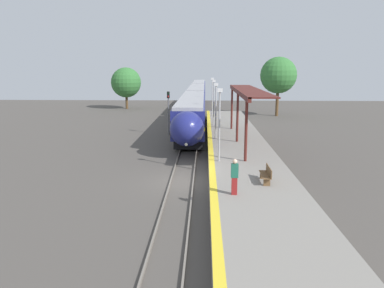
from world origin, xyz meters
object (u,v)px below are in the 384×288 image
Objects in this scene: person_waiting at (235,176)px; railway_signal at (168,109)px; platform_bench at (267,174)px; train at (197,97)px; lamppost_near at (219,120)px; lamppost_mid at (216,107)px; lamppost_far at (214,99)px; lamppost_farthest at (212,94)px.

railway_signal is (-5.38, 21.71, 0.96)m from person_waiting.
person_waiting reaches higher than platform_bench.
lamppost_near reaches higher than train.
person_waiting is at bearing -132.75° from platform_bench.
platform_bench is 0.36× the size of lamppost_near.
platform_bench is 0.38× the size of railway_signal.
lamppost_mid is at bearing 100.77° from platform_bench.
train is at bearing 93.48° from lamppost_near.
lamppost_near and lamppost_mid have the same top height.
person_waiting is 23.50m from lamppost_far.
lamppost_mid is at bearing 90.00° from lamppost_near.
lamppost_farthest is at bearing 90.00° from lamppost_near.
train reaches higher than platform_bench.
lamppost_mid is (0.00, 8.30, 0.00)m from lamppost_near.
platform_bench is 0.96× the size of person_waiting.
lamppost_mid is (-2.48, 13.01, 2.36)m from platform_bench.
train is at bearing 94.41° from lamppost_mid.
lamppost_mid is (-0.53, 15.12, 1.88)m from person_waiting.
lamppost_near is at bearing -86.52° from train.
railway_signal is at bearing 126.38° from lamppost_mid.
lamppost_near is at bearing -90.00° from lamppost_mid.
platform_bench is 0.36× the size of lamppost_mid.
lamppost_near and lamppost_farthest have the same top height.
lamppost_farthest is at bearing 90.00° from lamppost_mid.
train is 41.33× the size of platform_bench.
lamppost_far is at bearing 90.00° from lamppost_mid.
lamppost_far is (-2.48, 21.31, 2.36)m from platform_bench.
person_waiting is 7.10m from lamppost_near.
lamppost_farthest is at bearing 94.78° from platform_bench.
person_waiting is 0.39× the size of railway_signal.
lamppost_near is (4.86, -14.89, 0.92)m from railway_signal.
lamppost_mid is at bearing -53.62° from railway_signal.
person_waiting is at bearing -76.08° from railway_signal.
lamppost_farthest is (-0.53, 31.72, 1.88)m from person_waiting.
lamppost_far reaches higher than platform_bench.
lamppost_near is at bearing -90.00° from lamppost_farthest.
platform_bench is at bearing -69.49° from railway_signal.
platform_bench is 0.36× the size of lamppost_far.
lamppost_near reaches higher than person_waiting.
railway_signal reaches higher than person_waiting.
platform_bench is at bearing -79.23° from lamppost_mid.
train is at bearing 96.30° from platform_bench.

